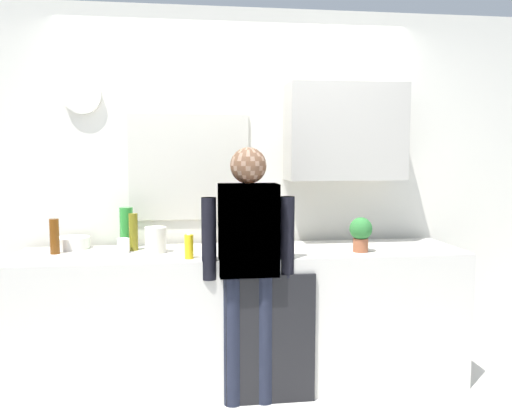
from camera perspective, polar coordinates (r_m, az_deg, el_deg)
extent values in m
plane|color=silver|center=(3.46, -0.82, -21.07)|extent=(8.00, 8.00, 0.00)
cube|color=beige|center=(3.56, -1.42, -12.32)|extent=(2.97, 0.64, 0.91)
cube|color=black|center=(3.29, 1.66, -14.77)|extent=(0.56, 0.02, 0.82)
cube|color=silver|center=(3.82, -2.15, 1.83)|extent=(4.57, 0.10, 2.60)
cube|color=beige|center=(3.74, -7.45, 4.19)|extent=(0.86, 0.02, 0.76)
cube|color=#8CA5C6|center=(3.74, -7.45, 4.20)|extent=(0.80, 0.02, 0.70)
cube|color=#B7B2A8|center=(3.76, 9.83, 7.98)|extent=(0.84, 0.32, 0.68)
cylinder|color=silver|center=(3.81, -18.79, 11.49)|extent=(0.26, 0.03, 0.26)
cube|color=black|center=(3.21, -0.98, -5.64)|extent=(0.20, 0.20, 0.03)
cube|color=black|center=(3.24, -1.10, -2.75)|extent=(0.18, 0.08, 0.28)
cylinder|color=black|center=(3.17, -0.91, -4.51)|extent=(0.11, 0.11, 0.11)
cylinder|color=black|center=(3.17, -0.99, -0.31)|extent=(0.17, 0.17, 0.03)
cylinder|color=#2D8C33|center=(3.65, -14.21, -2.45)|extent=(0.09, 0.09, 0.28)
cylinder|color=olive|center=(3.54, -13.47, -2.93)|extent=(0.06, 0.06, 0.25)
cylinder|color=black|center=(3.50, 1.41, -3.44)|extent=(0.06, 0.06, 0.18)
cylinder|color=brown|center=(3.57, -21.50, -3.26)|extent=(0.06, 0.06, 0.23)
cylinder|color=white|center=(3.48, -14.53, -4.38)|extent=(0.08, 0.08, 0.09)
cylinder|color=white|center=(3.73, -19.67, -3.99)|extent=(0.22, 0.22, 0.08)
cylinder|color=#9E5638|center=(3.47, 11.55, -4.39)|extent=(0.10, 0.10, 0.09)
sphere|color=#2D7233|center=(3.45, 11.58, -2.59)|extent=(0.15, 0.15, 0.15)
cylinder|color=yellow|center=(3.21, -7.46, -4.61)|extent=(0.06, 0.06, 0.15)
cone|color=white|center=(3.19, -7.49, -3.03)|extent=(0.02, 0.02, 0.03)
cylinder|color=silver|center=(3.43, -11.10, -3.83)|extent=(0.14, 0.14, 0.17)
cylinder|color=black|center=(3.29, -2.62, -14.78)|extent=(0.12, 0.12, 0.82)
cylinder|color=black|center=(3.31, 0.95, -14.63)|extent=(0.12, 0.12, 0.82)
cube|color=white|center=(3.12, -0.85, -2.77)|extent=(0.36, 0.20, 0.56)
sphere|color=#A57A59|center=(3.09, -0.86, 4.41)|extent=(0.22, 0.22, 0.22)
cylinder|color=white|center=(3.11, -5.25, -3.75)|extent=(0.09, 0.09, 0.50)
cylinder|color=white|center=(3.17, 3.48, -3.57)|extent=(0.09, 0.09, 0.50)
cylinder|color=#3F4766|center=(3.29, -2.62, -14.78)|extent=(0.12, 0.12, 0.82)
cylinder|color=#3F4766|center=(3.31, 0.95, -14.63)|extent=(0.12, 0.12, 0.82)
cube|color=#262633|center=(3.12, -0.85, -2.77)|extent=(0.36, 0.20, 0.56)
sphere|color=beige|center=(3.09, -0.86, 4.41)|extent=(0.22, 0.22, 0.22)
cylinder|color=#262633|center=(3.11, -5.25, -3.75)|extent=(0.09, 0.09, 0.50)
cylinder|color=#262633|center=(3.17, 3.48, -3.57)|extent=(0.09, 0.09, 0.50)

